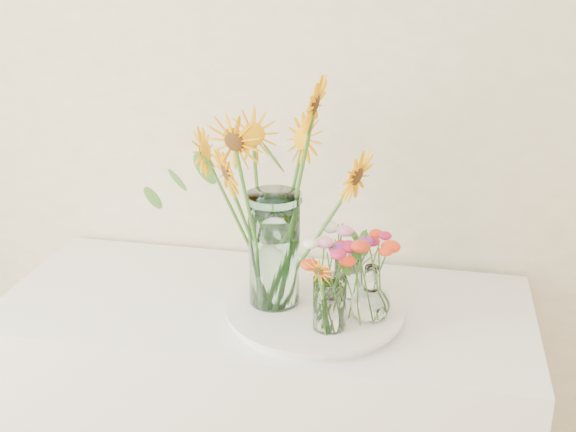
# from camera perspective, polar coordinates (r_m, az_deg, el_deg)

# --- Properties ---
(tray) EXTENTS (0.43, 0.43, 0.02)m
(tray) POSITION_cam_1_polar(r_m,az_deg,el_deg) (1.85, 2.14, -7.65)
(tray) COLOR white
(tray) RESTS_ON counter
(mason_jar) EXTENTS (0.16, 0.16, 0.30)m
(mason_jar) POSITION_cam_1_polar(r_m,az_deg,el_deg) (1.80, -1.10, -2.67)
(mason_jar) COLOR #AEE2D5
(mason_jar) RESTS_ON tray
(sunflower_bouquet) EXTENTS (0.88, 0.88, 0.59)m
(sunflower_bouquet) POSITION_cam_1_polar(r_m,az_deg,el_deg) (1.75, -1.14, 1.66)
(sunflower_bouquet) COLOR #F4A205
(sunflower_bouquet) RESTS_ON tray
(small_vase_a) EXTENTS (0.09, 0.09, 0.14)m
(small_vase_a) POSITION_cam_1_polar(r_m,az_deg,el_deg) (1.72, 3.30, -6.95)
(small_vase_a) COLOR white
(small_vase_a) RESTS_ON tray
(wildflower_posy_a) EXTENTS (0.18, 0.18, 0.23)m
(wildflower_posy_a) POSITION_cam_1_polar(r_m,az_deg,el_deg) (1.70, 3.33, -5.62)
(wildflower_posy_a) COLOR #FF3C16
(wildflower_posy_a) RESTS_ON tray
(small_vase_b) EXTENTS (0.10, 0.10, 0.14)m
(small_vase_b) POSITION_cam_1_polar(r_m,az_deg,el_deg) (1.78, 6.55, -6.05)
(small_vase_b) COLOR white
(small_vase_b) RESTS_ON tray
(wildflower_posy_b) EXTENTS (0.21, 0.21, 0.23)m
(wildflower_posy_b) POSITION_cam_1_polar(r_m,az_deg,el_deg) (1.76, 6.61, -4.75)
(wildflower_posy_b) COLOR #FF3C16
(wildflower_posy_b) RESTS_ON tray
(small_vase_c) EXTENTS (0.07, 0.07, 0.12)m
(small_vase_c) POSITION_cam_1_polar(r_m,az_deg,el_deg) (1.88, 4.73, -4.65)
(small_vase_c) COLOR white
(small_vase_c) RESTS_ON tray
(wildflower_posy_c) EXTENTS (0.19, 0.19, 0.21)m
(wildflower_posy_c) POSITION_cam_1_polar(r_m,az_deg,el_deg) (1.87, 4.77, -3.40)
(wildflower_posy_c) COLOR #FF3C16
(wildflower_posy_c) RESTS_ON tray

